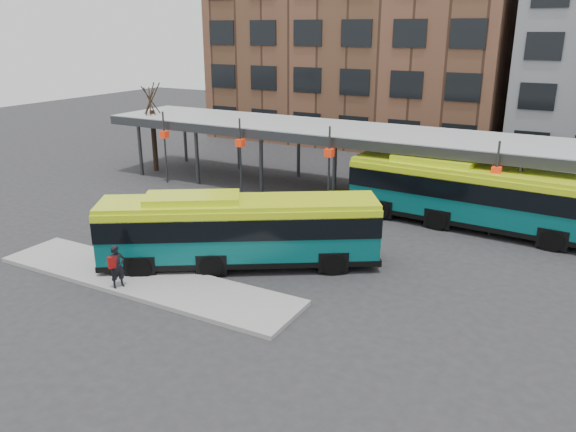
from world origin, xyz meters
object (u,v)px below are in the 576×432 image
(bus_front, at_px, (239,229))
(pedestrian, at_px, (117,266))
(bus_rear, at_px, (470,193))
(tree, at_px, (154,138))

(bus_front, distance_m, pedestrian, 5.29)
(bus_rear, height_order, pedestrian, bus_rear)
(bus_front, relative_size, bus_rear, 0.88)
(bus_front, xyz_separation_m, pedestrian, (-2.81, -4.44, -0.64))
(bus_front, bearing_deg, bus_rear, 20.40)
(tree, height_order, pedestrian, tree)
(bus_front, relative_size, pedestrian, 6.55)
(tree, xyz_separation_m, bus_rear, (22.77, -1.63, -0.60))
(bus_front, xyz_separation_m, bus_rear, (7.71, 10.05, 0.12))
(pedestrian, bearing_deg, bus_front, -9.46)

